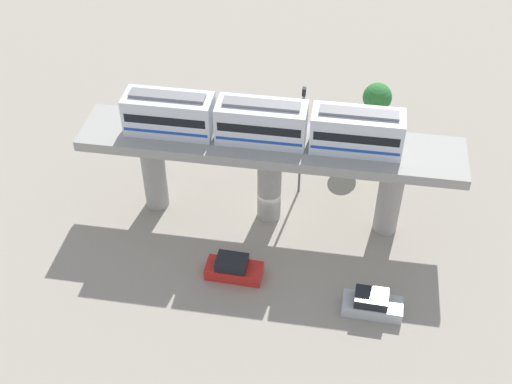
{
  "coord_description": "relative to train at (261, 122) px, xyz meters",
  "views": [
    {
      "loc": [
        -39.5,
        -5.21,
        37.56
      ],
      "look_at": [
        -2.5,
        0.67,
        4.63
      ],
      "focal_mm": 46.8,
      "sensor_mm": 36.0,
      "label": 1
    }
  ],
  "objects": [
    {
      "name": "ground_plane",
      "position": [
        0.0,
        -0.67,
        -9.25
      ],
      "size": [
        120.0,
        120.0,
        0.0
      ],
      "primitive_type": "plane",
      "color": "gray"
    },
    {
      "name": "viaduct",
      "position": [
        0.0,
        -0.67,
        -3.42
      ],
      "size": [
        5.2,
        28.85,
        7.72
      ],
      "color": "#999691",
      "rests_on": "ground"
    },
    {
      "name": "train",
      "position": [
        0.0,
        0.0,
        0.0
      ],
      "size": [
        2.64,
        20.5,
        3.24
      ],
      "color": "silver",
      "rests_on": "viaduct"
    },
    {
      "name": "parked_car_silver",
      "position": [
        -8.65,
        -9.23,
        -8.51
      ],
      "size": [
        1.91,
        4.25,
        1.76
      ],
      "rotation": [
        0.0,
        0.0,
        -0.03
      ],
      "color": "#B2B5BA",
      "rests_on": "ground"
    },
    {
      "name": "parked_car_red",
      "position": [
        -6.88,
        0.99,
        -8.51
      ],
      "size": [
        1.95,
        4.26,
        1.76
      ],
      "rotation": [
        0.0,
        0.0,
        -0.03
      ],
      "color": "red",
      "rests_on": "ground"
    },
    {
      "name": "tree_near_viaduct",
      "position": [
        7.44,
        -6.73,
        -6.51
      ],
      "size": [
        2.45,
        2.45,
        3.99
      ],
      "color": "brown",
      "rests_on": "ground"
    },
    {
      "name": "tree_mid_lot",
      "position": [
        14.17,
        -8.82,
        -6.11
      ],
      "size": [
        2.72,
        2.72,
        4.53
      ],
      "color": "brown",
      "rests_on": "ground"
    },
    {
      "name": "signal_post",
      "position": [
        3.4,
        -2.75,
        -3.57
      ],
      "size": [
        0.44,
        0.28,
        10.32
      ],
      "color": "#4C4C51",
      "rests_on": "ground"
    }
  ]
}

